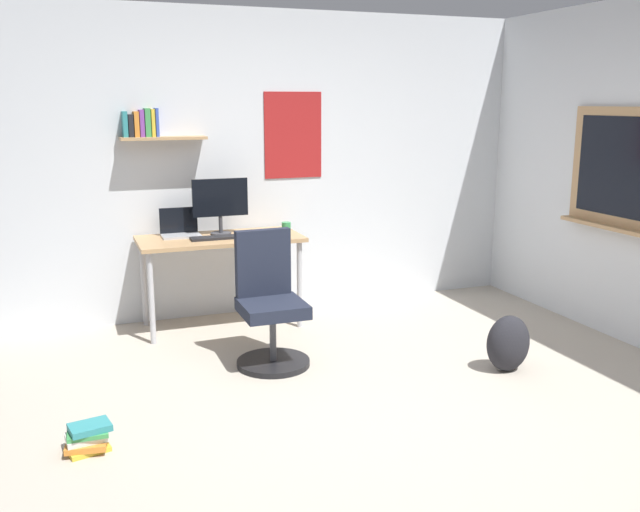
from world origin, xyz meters
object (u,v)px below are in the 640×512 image
(keyboard, at_px, (214,238))
(coffee_mug, at_px, (286,228))
(desk, at_px, (220,247))
(office_chair, at_px, (270,308))
(monitor_primary, at_px, (220,202))
(computer_mouse, at_px, (248,235))
(laptop, at_px, (180,229))
(backpack, at_px, (508,343))
(book_stack_on_floor, at_px, (88,438))

(keyboard, relative_size, coffee_mug, 4.02)
(keyboard, bearing_deg, desk, 49.54)
(office_chair, height_order, monitor_primary, monitor_primary)
(desk, xyz_separation_m, keyboard, (-0.07, -0.08, 0.09))
(office_chair, height_order, coffee_mug, office_chair)
(monitor_primary, bearing_deg, computer_mouse, -44.33)
(office_chair, distance_m, computer_mouse, 0.95)
(office_chair, xyz_separation_m, monitor_primary, (-0.11, 1.05, 0.62))
(desk, height_order, office_chair, office_chair)
(office_chair, xyz_separation_m, coffee_mug, (0.42, 0.92, 0.40))
(desk, xyz_separation_m, office_chair, (0.14, -0.95, -0.27))
(keyboard, xyz_separation_m, computer_mouse, (0.28, -0.00, 0.01))
(laptop, bearing_deg, monitor_primary, -8.32)
(keyboard, bearing_deg, laptop, 135.71)
(keyboard, bearing_deg, coffee_mug, 4.57)
(desk, xyz_separation_m, laptop, (-0.30, 0.15, 0.14))
(keyboard, distance_m, backpack, 2.40)
(desk, distance_m, computer_mouse, 0.25)
(coffee_mug, bearing_deg, monitor_primary, 166.44)
(desk, height_order, backpack, desk)
(computer_mouse, height_order, coffee_mug, coffee_mug)
(office_chair, bearing_deg, keyboard, 103.34)
(computer_mouse, distance_m, backpack, 2.22)
(computer_mouse, relative_size, coffee_mug, 1.13)
(laptop, bearing_deg, coffee_mug, -11.56)
(backpack, relative_size, book_stack_on_floor, 1.55)
(desk, bearing_deg, monitor_primary, 71.69)
(coffee_mug, height_order, book_stack_on_floor, coffee_mug)
(monitor_primary, relative_size, keyboard, 1.25)
(desk, distance_m, backpack, 2.39)
(keyboard, distance_m, computer_mouse, 0.28)
(desk, relative_size, laptop, 4.25)
(monitor_primary, distance_m, coffee_mug, 0.59)
(office_chair, relative_size, laptop, 3.06)
(desk, bearing_deg, book_stack_on_floor, -121.71)
(backpack, bearing_deg, keyboard, 137.09)
(book_stack_on_floor, bearing_deg, monitor_primary, 58.90)
(desk, height_order, keyboard, keyboard)
(desk, height_order, computer_mouse, computer_mouse)
(desk, height_order, book_stack_on_floor, desk)
(desk, bearing_deg, keyboard, -130.46)
(office_chair, relative_size, book_stack_on_floor, 3.69)
(office_chair, distance_m, laptop, 1.25)
(computer_mouse, xyz_separation_m, book_stack_on_floor, (-1.36, -1.78, -0.70))
(desk, height_order, coffee_mug, coffee_mug)
(laptop, relative_size, book_stack_on_floor, 1.20)
(computer_mouse, relative_size, backpack, 0.26)
(backpack, distance_m, book_stack_on_floor, 2.80)
(desk, xyz_separation_m, book_stack_on_floor, (-1.15, -1.85, -0.60))
(desk, height_order, laptop, laptop)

